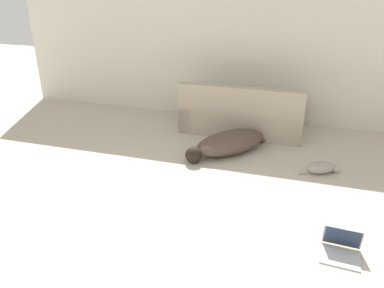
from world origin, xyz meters
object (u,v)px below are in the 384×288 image
(dog, at_px, (229,143))
(couch, at_px, (242,116))
(cat, at_px, (322,168))
(laptop_open, at_px, (341,246))

(dog, bearing_deg, couch, -140.95)
(dog, distance_m, cat, 1.32)
(dog, relative_size, cat, 2.50)
(couch, height_order, dog, couch)
(laptop_open, bearing_deg, cat, 99.48)
(couch, xyz_separation_m, cat, (1.26, -1.17, -0.18))
(couch, relative_size, cat, 3.71)
(cat, bearing_deg, couch, 113.19)
(laptop_open, bearing_deg, dog, 132.12)
(cat, distance_m, laptop_open, 1.57)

